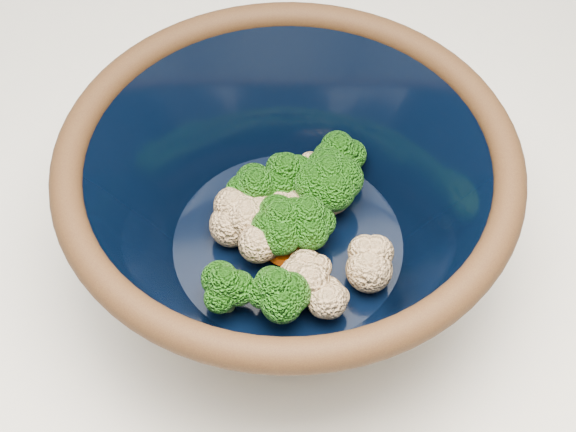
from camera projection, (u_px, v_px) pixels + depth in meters
counter at (192, 410)px, 1.03m from camera, size 1.20×1.20×0.90m
mixing_bowl at (288, 205)px, 0.56m from camera, size 0.35×0.35×0.14m
vegetable_pile at (293, 219)px, 0.58m from camera, size 0.14×0.15×0.05m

